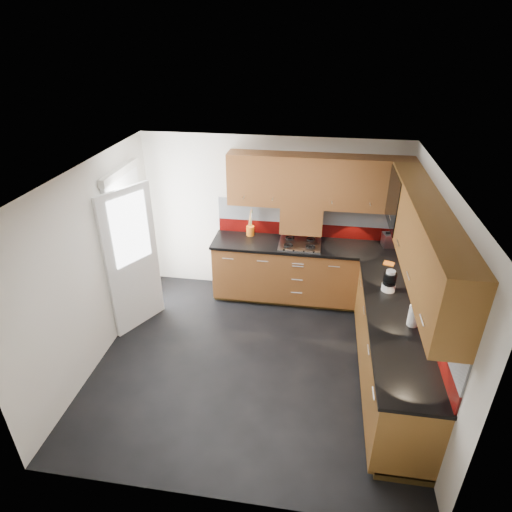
% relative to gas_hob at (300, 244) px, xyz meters
% --- Properties ---
extents(room, '(4.00, 3.80, 2.64)m').
position_rel_gas_hob_xyz_m(room, '(-0.45, -1.47, 0.54)').
color(room, black).
extents(base_cabinets, '(2.70, 3.20, 0.95)m').
position_rel_gas_hob_xyz_m(base_cabinets, '(0.62, -0.75, -0.52)').
color(base_cabinets, brown).
rests_on(base_cabinets, room).
extents(countertop, '(2.72, 3.22, 0.04)m').
position_rel_gas_hob_xyz_m(countertop, '(0.60, -0.77, -0.04)').
color(countertop, black).
rests_on(countertop, base_cabinets).
extents(backsplash, '(2.70, 3.20, 0.54)m').
position_rel_gas_hob_xyz_m(backsplash, '(0.83, -0.54, 0.25)').
color(backsplash, maroon).
rests_on(backsplash, countertop).
extents(upper_cabinets, '(2.50, 3.20, 0.72)m').
position_rel_gas_hob_xyz_m(upper_cabinets, '(0.78, -0.69, 0.88)').
color(upper_cabinets, brown).
rests_on(upper_cabinets, room).
extents(extractor_hood, '(0.60, 0.33, 0.40)m').
position_rel_gas_hob_xyz_m(extractor_hood, '(-0.00, 0.17, 0.32)').
color(extractor_hood, brown).
rests_on(extractor_hood, room).
extents(glass_cabinet, '(0.32, 0.80, 0.66)m').
position_rel_gas_hob_xyz_m(glass_cabinet, '(1.26, -0.40, 0.91)').
color(glass_cabinet, black).
rests_on(glass_cabinet, room).
extents(back_door, '(0.42, 1.19, 2.04)m').
position_rel_gas_hob_xyz_m(back_door, '(-2.23, -0.72, 0.08)').
color(back_door, white).
rests_on(back_door, room).
extents(gas_hob, '(0.60, 0.52, 0.05)m').
position_rel_gas_hob_xyz_m(gas_hob, '(0.00, 0.00, 0.00)').
color(gas_hob, silver).
rests_on(gas_hob, countertop).
extents(utensil_pot, '(0.12, 0.12, 0.42)m').
position_rel_gas_hob_xyz_m(utensil_pot, '(-0.75, 0.21, 0.08)').
color(utensil_pot, '#C66012').
rests_on(utensil_pot, countertop).
extents(toaster, '(0.31, 0.22, 0.20)m').
position_rel_gas_hob_xyz_m(toaster, '(1.30, 0.16, 0.08)').
color(toaster, silver).
rests_on(toaster, countertop).
extents(food_processor, '(0.16, 0.16, 0.27)m').
position_rel_gas_hob_xyz_m(food_processor, '(1.11, -1.04, 0.11)').
color(food_processor, white).
rests_on(food_processor, countertop).
extents(paper_towel, '(0.13, 0.13, 0.24)m').
position_rel_gas_hob_xyz_m(paper_towel, '(1.28, -1.69, 0.10)').
color(paper_towel, white).
rests_on(paper_towel, countertop).
extents(orange_cloth, '(0.16, 0.15, 0.01)m').
position_rel_gas_hob_xyz_m(orange_cloth, '(1.20, -0.39, -0.01)').
color(orange_cloth, orange).
rests_on(orange_cloth, countertop).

